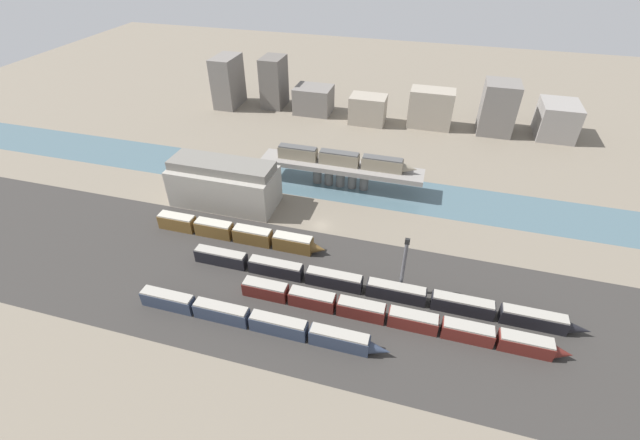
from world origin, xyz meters
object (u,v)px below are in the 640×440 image
train_on_bridge (344,159)px  train_yard_far (371,287)px  train_yard_mid (393,316)px  train_yard_outer (237,233)px  signal_tower (404,266)px  train_yard_near (256,320)px  warehouse_building (224,183)px

train_on_bridge → train_yard_far: train_on_bridge is taller
train_yard_mid → train_yard_outer: train_yard_outer is taller
train_on_bridge → signal_tower: signal_tower is taller
train_yard_near → warehouse_building: size_ratio=1.80×
train_yard_outer → warehouse_building: warehouse_building is taller
train_yard_mid → train_yard_outer: bearing=158.6°
train_yard_mid → train_yard_far: (-5.71, 6.89, 0.02)m
train_yard_mid → signal_tower: (0.36, 8.98, 5.81)m
train_on_bridge → signal_tower: bearing=-60.6°
train_yard_mid → train_yard_near: bearing=-161.9°
train_on_bridge → train_yard_outer: train_on_bridge is taller
signal_tower → warehouse_building: bearing=157.1°
train_on_bridge → train_yard_near: train_on_bridge is taller
warehouse_building → train_yard_outer: bearing=-55.2°
warehouse_building → train_yard_near: bearing=-57.1°
train_yard_mid → train_yard_far: 8.95m
train_yard_far → train_on_bridge: bearing=111.3°
train_on_bridge → train_yard_outer: size_ratio=0.92×
train_yard_far → warehouse_building: 52.16m
train_yard_near → train_yard_mid: 27.60m
train_on_bridge → train_yard_far: size_ratio=0.48×
train_yard_far → train_yard_outer: train_yard_outer is taller
train_yard_mid → train_yard_outer: size_ratio=1.46×
train_yard_outer → warehouse_building: 18.44m
train_yard_far → train_yard_outer: bearing=165.4°
train_yard_mid → signal_tower: bearing=87.7°
train_on_bridge → signal_tower: 45.53m
train_yard_near → signal_tower: size_ratio=3.53×
train_yard_mid → warehouse_building: 60.49m
train_on_bridge → train_yard_outer: (-19.57, -32.42, -7.11)m
train_yard_mid → warehouse_building: warehouse_building is taller
train_on_bridge → train_yard_mid: bearing=-65.7°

